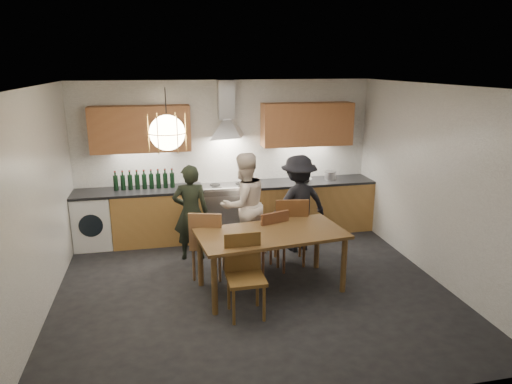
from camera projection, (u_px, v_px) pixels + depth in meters
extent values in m
plane|color=black|center=(252.00, 288.00, 6.01)|extent=(5.00, 5.00, 0.00)
cube|color=white|center=(226.00, 158.00, 7.77)|extent=(5.00, 0.02, 2.60)
cube|color=white|center=(310.00, 271.00, 3.54)|extent=(5.00, 0.02, 2.60)
cube|color=white|center=(36.00, 206.00, 5.16)|extent=(0.02, 4.50, 2.60)
cube|color=white|center=(433.00, 183.00, 6.15)|extent=(0.02, 4.50, 2.60)
cube|color=white|center=(252.00, 86.00, 5.30)|extent=(5.00, 4.50, 0.02)
cube|color=tan|center=(159.00, 216.00, 7.49)|extent=(1.45, 0.60, 0.86)
cube|color=tan|center=(312.00, 206.00, 8.02)|extent=(2.05, 0.60, 0.86)
cube|color=white|center=(93.00, 221.00, 7.29)|extent=(0.58, 0.58, 0.85)
cube|color=black|center=(138.00, 191.00, 7.31)|extent=(2.05, 0.62, 0.04)
cube|color=black|center=(313.00, 182.00, 7.90)|extent=(2.05, 0.62, 0.04)
cube|color=silver|center=(229.00, 214.00, 7.74)|extent=(0.90, 0.60, 0.80)
cube|color=black|center=(232.00, 220.00, 7.47)|extent=(0.78, 0.02, 0.42)
cube|color=slate|center=(229.00, 189.00, 7.62)|extent=(0.90, 0.60, 0.08)
cube|color=silver|center=(231.00, 189.00, 7.35)|extent=(0.90, 0.08, 0.04)
cube|color=#C17B4A|center=(141.00, 129.00, 7.18)|extent=(1.55, 0.35, 0.72)
cube|color=#C17B4A|center=(307.00, 124.00, 7.73)|extent=(1.55, 0.35, 0.72)
cube|color=silver|center=(226.00, 100.00, 7.38)|extent=(0.26, 0.22, 0.62)
cylinder|color=black|center=(166.00, 110.00, 5.08)|extent=(0.01, 0.01, 0.50)
sphere|color=#FFE0A5|center=(167.00, 133.00, 5.14)|extent=(0.40, 0.40, 0.40)
torus|color=gold|center=(167.00, 133.00, 5.14)|extent=(0.43, 0.43, 0.01)
cube|color=brown|center=(271.00, 234.00, 5.80)|extent=(1.96, 1.15, 0.04)
cylinder|color=brown|center=(214.00, 285.00, 5.29)|extent=(0.07, 0.07, 0.75)
cylinder|color=brown|center=(200.00, 259.00, 5.99)|extent=(0.07, 0.07, 0.75)
cylinder|color=brown|center=(344.00, 265.00, 5.82)|extent=(0.07, 0.07, 0.75)
cylinder|color=brown|center=(317.00, 243.00, 6.52)|extent=(0.07, 0.07, 0.75)
cube|color=brown|center=(209.00, 244.00, 6.25)|extent=(0.55, 0.55, 0.04)
cube|color=brown|center=(205.00, 231.00, 5.99)|extent=(0.43, 0.17, 0.48)
cylinder|color=brown|center=(224.00, 255.00, 6.48)|extent=(0.04, 0.04, 0.45)
cylinder|color=brown|center=(220.00, 266.00, 6.14)|extent=(0.04, 0.04, 0.45)
cylinder|color=brown|center=(199.00, 255.00, 6.51)|extent=(0.04, 0.04, 0.45)
cylinder|color=brown|center=(194.00, 265.00, 6.16)|extent=(0.04, 0.04, 0.45)
cube|color=brown|center=(267.00, 242.00, 6.37)|extent=(0.54, 0.54, 0.04)
cube|color=brown|center=(275.00, 229.00, 6.14)|extent=(0.41, 0.17, 0.46)
cylinder|color=brown|center=(271.00, 251.00, 6.66)|extent=(0.04, 0.04, 0.43)
cylinder|color=brown|center=(284.00, 259.00, 6.38)|extent=(0.04, 0.04, 0.43)
cylinder|color=brown|center=(250.00, 256.00, 6.49)|extent=(0.04, 0.04, 0.43)
cylinder|color=brown|center=(263.00, 264.00, 6.21)|extent=(0.04, 0.04, 0.43)
cube|color=brown|center=(290.00, 231.00, 6.67)|extent=(0.53, 0.53, 0.04)
cube|color=brown|center=(292.00, 217.00, 6.39)|extent=(0.47, 0.11, 0.51)
cylinder|color=brown|center=(300.00, 242.00, 6.93)|extent=(0.04, 0.04, 0.48)
cylinder|color=brown|center=(304.00, 252.00, 6.57)|extent=(0.04, 0.04, 0.48)
cylinder|color=brown|center=(275.00, 242.00, 6.91)|extent=(0.04, 0.04, 0.48)
cylinder|color=brown|center=(278.00, 252.00, 6.55)|extent=(0.04, 0.04, 0.48)
cube|color=brown|center=(246.00, 279.00, 5.24)|extent=(0.44, 0.44, 0.04)
cube|color=brown|center=(243.00, 252.00, 5.36)|extent=(0.43, 0.05, 0.47)
cylinder|color=brown|center=(234.00, 307.00, 5.11)|extent=(0.04, 0.04, 0.44)
cylinder|color=brown|center=(229.00, 292.00, 5.44)|extent=(0.04, 0.04, 0.44)
cylinder|color=brown|center=(264.00, 304.00, 5.18)|extent=(0.04, 0.04, 0.44)
cylinder|color=brown|center=(257.00, 289.00, 5.51)|extent=(0.04, 0.04, 0.44)
imported|color=black|center=(191.00, 213.00, 6.76)|extent=(0.55, 0.37, 1.45)
imported|color=white|center=(244.00, 205.00, 6.88)|extent=(0.95, 0.85, 1.59)
imported|color=black|center=(298.00, 203.00, 7.08)|extent=(1.09, 0.78, 1.52)
imported|color=silver|center=(303.00, 180.00, 7.80)|extent=(0.30, 0.30, 0.07)
cylinder|color=#BCBBBF|center=(330.00, 176.00, 7.95)|extent=(0.25, 0.25, 0.13)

